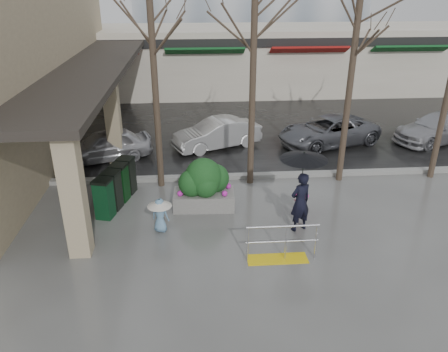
{
  "coord_description": "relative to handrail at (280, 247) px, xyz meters",
  "views": [
    {
      "loc": [
        -0.82,
        -10.66,
        6.76
      ],
      "look_at": [
        0.08,
        1.36,
        1.3
      ],
      "focal_mm": 35.0,
      "sensor_mm": 36.0,
      "label": 1
    }
  ],
  "objects": [
    {
      "name": "car_c",
      "position": [
        3.8,
        8.51,
        0.25
      ],
      "size": [
        4.97,
        3.45,
        1.26
      ],
      "primitive_type": "imported",
      "rotation": [
        0.0,
        0.0,
        -1.24
      ],
      "color": "slate",
      "rests_on": "ground"
    },
    {
      "name": "storefront_row",
      "position": [
        0.64,
        19.17,
        1.64
      ],
      "size": [
        34.0,
        6.74,
        4.0
      ],
      "color": "beige",
      "rests_on": "ground"
    },
    {
      "name": "child_blue",
      "position": [
        -3.2,
        1.67,
        0.28
      ],
      "size": [
        0.71,
        0.71,
        1.05
      ],
      "rotation": [
        0.0,
        0.0,
        2.78
      ],
      "color": "#6894B8",
      "rests_on": "ground"
    },
    {
      "name": "tree_midwest",
      "position": [
        -0.16,
        4.8,
        4.86
      ],
      "size": [
        3.2,
        3.2,
        7.0
      ],
      "color": "#382B21",
      "rests_on": "ground"
    },
    {
      "name": "tree_mideast",
      "position": [
        3.14,
        4.8,
        4.48
      ],
      "size": [
        3.2,
        3.2,
        6.5
      ],
      "color": "#382B21",
      "rests_on": "ground"
    },
    {
      "name": "street_asphalt",
      "position": [
        -1.36,
        23.2,
        -0.37
      ],
      "size": [
        120.0,
        36.0,
        0.01
      ],
      "primitive_type": "cube",
      "color": "black",
      "rests_on": "ground"
    },
    {
      "name": "ground",
      "position": [
        -1.36,
        1.2,
        -0.38
      ],
      "size": [
        120.0,
        120.0,
        0.0
      ],
      "primitive_type": "plane",
      "color": "#51514F",
      "rests_on": "ground"
    },
    {
      "name": "curb",
      "position": [
        -1.36,
        5.2,
        -0.3
      ],
      "size": [
        120.0,
        0.3,
        0.15
      ],
      "primitive_type": "cube",
      "color": "gray",
      "rests_on": "ground"
    },
    {
      "name": "car_d",
      "position": [
        8.88,
        8.56,
        0.25
      ],
      "size": [
        4.68,
        3.17,
        1.26
      ],
      "primitive_type": "imported",
      "rotation": [
        0.0,
        0.0,
        -1.21
      ],
      "color": "#9E9EA2",
      "rests_on": "ground"
    },
    {
      "name": "tree_west",
      "position": [
        -3.36,
        4.8,
        4.71
      ],
      "size": [
        3.2,
        3.2,
        6.8
      ],
      "color": "#382B21",
      "rests_on": "ground"
    },
    {
      "name": "canopy_slab",
      "position": [
        -6.16,
        9.2,
        3.25
      ],
      "size": [
        2.8,
        18.0,
        0.25
      ],
      "primitive_type": "cube",
      "color": "#2D2823",
      "rests_on": "pillar_front"
    },
    {
      "name": "woman",
      "position": [
        0.84,
        1.45,
        1.08
      ],
      "size": [
        1.34,
        1.34,
        2.46
      ],
      "rotation": [
        0.0,
        0.0,
        3.56
      ],
      "color": "black",
      "rests_on": "ground"
    },
    {
      "name": "pillar_front",
      "position": [
        -5.26,
        0.7,
        1.37
      ],
      "size": [
        0.55,
        0.55,
        3.5
      ],
      "primitive_type": "cube",
      "color": "tan",
      "rests_on": "ground"
    },
    {
      "name": "child_pink",
      "position": [
        1.1,
        2.37,
        0.15
      ],
      "size": [
        0.49,
        0.49,
        0.92
      ],
      "rotation": [
        0.0,
        0.0,
        3.19
      ],
      "color": "#CF7E8C",
      "rests_on": "ground"
    },
    {
      "name": "planter",
      "position": [
        -1.88,
        3.05,
        0.43
      ],
      "size": [
        1.97,
        1.14,
        1.69
      ],
      "rotation": [
        0.0,
        0.0,
        -0.05
      ],
      "color": "gray",
      "rests_on": "ground"
    },
    {
      "name": "handrail",
      "position": [
        0.0,
        0.0,
        0.0
      ],
      "size": [
        1.9,
        0.5,
        1.03
      ],
      "color": "yellow",
      "rests_on": "ground"
    },
    {
      "name": "car_b",
      "position": [
        -1.14,
        8.5,
        0.25
      ],
      "size": [
        4.04,
        2.73,
        1.26
      ],
      "primitive_type": "imported",
      "rotation": [
        0.0,
        0.0,
        -1.17
      ],
      "color": "silver",
      "rests_on": "ground"
    },
    {
      "name": "car_a",
      "position": [
        -5.74,
        7.4,
        0.25
      ],
      "size": [
        3.98,
        2.59,
        1.26
      ],
      "primitive_type": "imported",
      "rotation": [
        0.0,
        0.0,
        -1.25
      ],
      "color": "#B5B4BA",
      "rests_on": "ground"
    },
    {
      "name": "pillar_back",
      "position": [
        -5.26,
        7.2,
        1.37
      ],
      "size": [
        0.55,
        0.55,
        3.5
      ],
      "primitive_type": "cube",
      "color": "tan",
      "rests_on": "ground"
    },
    {
      "name": "news_boxes",
      "position": [
        -4.72,
        3.48,
        0.26
      ],
      "size": [
        1.11,
        2.34,
        1.28
      ],
      "rotation": [
        0.0,
        0.0,
        -0.27
      ],
      "color": "#0E3E1F",
      "rests_on": "ground"
    }
  ]
}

